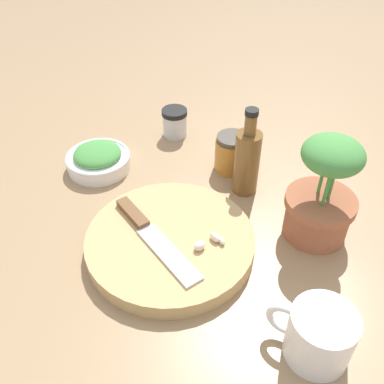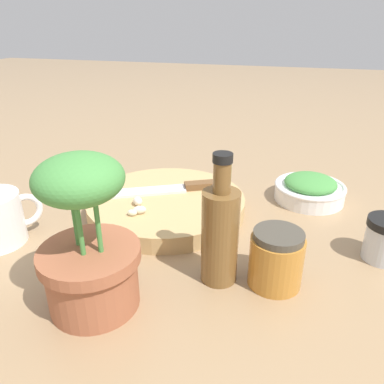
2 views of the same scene
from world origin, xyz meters
TOP-DOWN VIEW (x-y plane):
  - ground_plane at (0.00, 0.00)m, footprint 5.00×5.00m
  - cutting_board at (0.09, -0.08)m, footprint 0.30×0.30m
  - chef_knife at (0.08, -0.11)m, footprint 0.22×0.13m
  - garlic_cloves at (0.12, -0.01)m, footprint 0.04×0.06m
  - herb_bowl at (-0.17, -0.20)m, footprint 0.14×0.14m
  - spice_jar at (-0.28, -0.02)m, footprint 0.06×0.06m
  - coffee_mug at (0.32, 0.10)m, footprint 0.10×0.11m
  - honey_jar at (-0.13, 0.08)m, footprint 0.07×0.07m
  - oil_bottle at (-0.05, 0.09)m, footprint 0.05×0.05m
  - potted_herb at (0.09, 0.19)m, footprint 0.12×0.12m

SIDE VIEW (x-z plane):
  - ground_plane at x=0.00m, z-range 0.00..0.00m
  - cutting_board at x=0.09m, z-range 0.00..0.03m
  - herb_bowl at x=-0.17m, z-range 0.00..0.05m
  - spice_jar at x=-0.28m, z-range 0.00..0.07m
  - chef_knife at x=0.08m, z-range 0.03..0.04m
  - garlic_cloves at x=0.12m, z-range 0.03..0.05m
  - honey_jar at x=-0.13m, z-range 0.00..0.08m
  - coffee_mug at x=0.32m, z-range 0.00..0.08m
  - oil_bottle at x=-0.05m, z-range -0.02..0.17m
  - potted_herb at x=0.09m, z-range -0.01..0.19m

